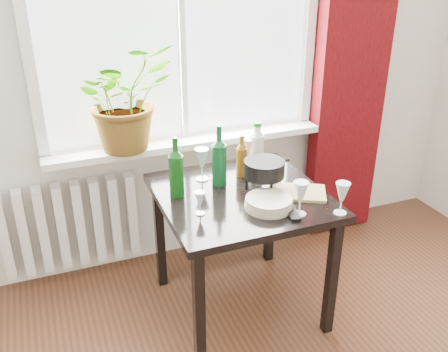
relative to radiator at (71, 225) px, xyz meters
name	(u,v)px	position (x,y,z in m)	size (l,w,h in m)	color
window	(180,8)	(0.75, 0.04, 1.22)	(1.72, 0.08, 1.62)	white
windowsill	(188,142)	(0.75, -0.03, 0.44)	(1.72, 0.20, 0.04)	white
curtain	(354,51)	(1.87, -0.06, 0.92)	(0.50, 0.12, 2.56)	#380507
radiator	(71,225)	(0.00, 0.00, 0.00)	(0.80, 0.10, 0.55)	silver
table	(241,208)	(0.85, -0.63, 0.27)	(0.85, 0.85, 0.74)	black
potted_plant	(125,98)	(0.39, -0.05, 0.77)	(0.54, 0.47, 0.60)	#1D6D1F
wine_bottle_left	(176,167)	(0.53, -0.53, 0.52)	(0.08, 0.08, 0.33)	#0B3B0E
wine_bottle_right	(219,155)	(0.78, -0.49, 0.53)	(0.08, 0.08, 0.34)	#0C3F1D
bottle_amber	(241,156)	(0.94, -0.43, 0.48)	(0.06, 0.06, 0.24)	brown
cleaning_bottle	(257,146)	(1.06, -0.37, 0.50)	(0.08, 0.08, 0.28)	silver
wineglass_front_right	(300,198)	(1.02, -0.94, 0.45)	(0.08, 0.08, 0.18)	silver
wineglass_far_right	(342,198)	(1.22, -1.00, 0.44)	(0.07, 0.07, 0.17)	silver
wineglass_back_center	(250,153)	(1.03, -0.35, 0.45)	(0.08, 0.08, 0.18)	silver
wineglass_back_left	(202,164)	(0.71, -0.40, 0.45)	(0.08, 0.08, 0.19)	silver
wineglass_front_left	(200,203)	(0.58, -0.76, 0.42)	(0.05, 0.05, 0.12)	silver
plate_stack	(269,203)	(0.92, -0.82, 0.39)	(0.24, 0.24, 0.05)	#BCB39C
fondue_pot	(264,175)	(0.98, -0.64, 0.44)	(0.25, 0.21, 0.17)	black
tv_remote	(292,213)	(1.00, -0.92, 0.37)	(0.05, 0.16, 0.02)	black
cutting_board	(297,192)	(1.12, -0.74, 0.37)	(0.30, 0.19, 0.02)	#9B8546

